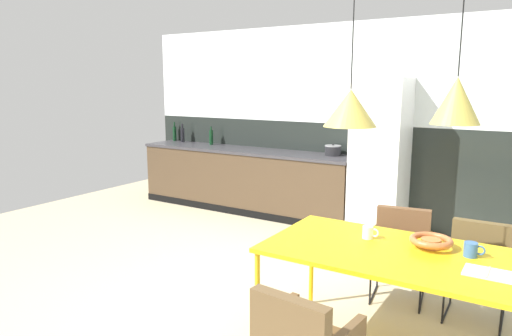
# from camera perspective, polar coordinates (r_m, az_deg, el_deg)

# --- Properties ---
(ground_plane) EXTENTS (8.99, 8.99, 0.00)m
(ground_plane) POSITION_cam_1_polar(r_m,az_deg,el_deg) (4.03, -2.92, -16.93)
(ground_plane) COLOR #C1B28E
(back_wall_splashback_dark) EXTENTS (6.92, 0.12, 1.32)m
(back_wall_splashback_dark) POSITION_cam_1_polar(r_m,az_deg,el_deg) (6.41, 12.72, -0.65)
(back_wall_splashback_dark) COLOR black
(back_wall_splashback_dark) RESTS_ON ground
(back_wall_panel_upper) EXTENTS (6.92, 0.12, 1.32)m
(back_wall_panel_upper) POSITION_cam_1_polar(r_m,az_deg,el_deg) (6.30, 13.20, 11.20)
(back_wall_panel_upper) COLOR silver
(back_wall_panel_upper) RESTS_ON back_wall_splashback_dark
(kitchen_counter) EXTENTS (3.37, 0.63, 0.91)m
(kitchen_counter) POSITION_cam_1_polar(r_m,az_deg,el_deg) (6.85, -1.41, -1.44)
(kitchen_counter) COLOR #473625
(kitchen_counter) RESTS_ON ground
(refrigerator_column) EXTENTS (0.61, 0.60, 1.92)m
(refrigerator_column) POSITION_cam_1_polar(r_m,az_deg,el_deg) (5.91, 14.90, 1.33)
(refrigerator_column) COLOR silver
(refrigerator_column) RESTS_ON ground
(dining_table) EXTENTS (1.64, 0.94, 0.76)m
(dining_table) POSITION_cam_1_polar(r_m,az_deg,el_deg) (3.26, 16.24, -10.36)
(dining_table) COLOR gold
(dining_table) RESTS_ON ground
(armchair_facing_counter) EXTENTS (0.55, 0.53, 0.77)m
(armchair_facing_counter) POSITION_cam_1_polar(r_m,az_deg,el_deg) (4.26, 17.30, -8.57)
(armchair_facing_counter) COLOR brown
(armchair_facing_counter) RESTS_ON ground
(armchair_far_side) EXTENTS (0.50, 0.48, 0.75)m
(armchair_far_side) POSITION_cam_1_polar(r_m,az_deg,el_deg) (4.14, 25.62, -10.00)
(armchair_far_side) COLOR brown
(armchair_far_side) RESTS_ON ground
(fruit_bowl) EXTENTS (0.28, 0.28, 0.07)m
(fruit_bowl) POSITION_cam_1_polar(r_m,az_deg,el_deg) (3.36, 20.61, -8.37)
(fruit_bowl) COLOR #B2662D
(fruit_bowl) RESTS_ON dining_table
(open_book) EXTENTS (0.26, 0.19, 0.02)m
(open_book) POSITION_cam_1_polar(r_m,az_deg,el_deg) (3.06, 26.53, -11.46)
(open_book) COLOR white
(open_book) RESTS_ON dining_table
(mug_white_ceramic) EXTENTS (0.13, 0.08, 0.09)m
(mug_white_ceramic) POSITION_cam_1_polar(r_m,az_deg,el_deg) (3.30, 24.84, -9.05)
(mug_white_ceramic) COLOR #335B93
(mug_white_ceramic) RESTS_ON dining_table
(mug_dark_espresso) EXTENTS (0.12, 0.07, 0.09)m
(mug_dark_espresso) POSITION_cam_1_polar(r_m,az_deg,el_deg) (3.43, 13.58, -7.66)
(mug_dark_espresso) COLOR white
(mug_dark_espresso) RESTS_ON dining_table
(cooking_pot) EXTENTS (0.22, 0.22, 0.16)m
(cooking_pot) POSITION_cam_1_polar(r_m,az_deg,el_deg) (6.25, 9.38, 2.14)
(cooking_pot) COLOR black
(cooking_pot) RESTS_ON kitchen_counter
(bottle_spice_small) EXTENTS (0.06, 0.06, 0.31)m
(bottle_spice_small) POSITION_cam_1_polar(r_m,az_deg,el_deg) (7.89, -9.93, 4.21)
(bottle_spice_small) COLOR #0F3319
(bottle_spice_small) RESTS_ON kitchen_counter
(bottle_wine_green) EXTENTS (0.06, 0.06, 0.30)m
(bottle_wine_green) POSITION_cam_1_polar(r_m,az_deg,el_deg) (7.70, -8.98, 4.07)
(bottle_wine_green) COLOR black
(bottle_wine_green) RESTS_ON kitchen_counter
(bottle_vinegar_dark) EXTENTS (0.06, 0.06, 0.28)m
(bottle_vinegar_dark) POSITION_cam_1_polar(r_m,az_deg,el_deg) (7.31, -5.51, 3.79)
(bottle_vinegar_dark) COLOR #0F3319
(bottle_vinegar_dark) RESTS_ON kitchen_counter
(pendant_lamp_over_table_near) EXTENTS (0.35, 0.35, 1.03)m
(pendant_lamp_over_table_near) POSITION_cam_1_polar(r_m,az_deg,el_deg) (3.18, 11.47, 7.22)
(pendant_lamp_over_table_near) COLOR black
(pendant_lamp_over_table_far) EXTENTS (0.28, 0.28, 0.98)m
(pendant_lamp_over_table_far) POSITION_cam_1_polar(r_m,az_deg,el_deg) (2.99, 23.31, 7.60)
(pendant_lamp_over_table_far) COLOR black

